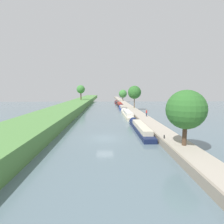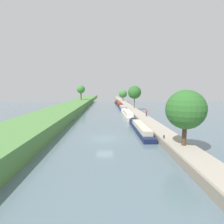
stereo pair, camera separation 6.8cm
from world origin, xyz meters
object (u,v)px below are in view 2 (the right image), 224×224
object	(u,v)px
mooring_bollard_far	(120,101)
narrowboat_blue	(123,108)
person_walking	(146,113)
narrowboat_maroon	(117,102)
narrowboat_black	(119,104)
narrowboat_cream	(127,114)
narrowboat_navy	(140,128)
mooring_bollard_near	(164,137)

from	to	relation	value
mooring_bollard_far	narrowboat_blue	bearing A→B (deg)	-92.90
person_walking	narrowboat_blue	bearing A→B (deg)	99.67
narrowboat_maroon	mooring_bollard_far	xyz separation A→B (m)	(1.98, 4.34, 0.69)
narrowboat_black	narrowboat_cream	bearing A→B (deg)	-90.39
narrowboat_navy	mooring_bollard_near	world-z (taller)	narrowboat_navy
narrowboat_cream	mooring_bollard_far	size ratio (longest dim) A/B	37.93
narrowboat_maroon	person_walking	distance (m)	52.02
narrowboat_navy	narrowboat_cream	size ratio (longest dim) A/B	0.91
narrowboat_navy	mooring_bollard_near	xyz separation A→B (m)	(1.69, -8.03, 0.54)
narrowboat_navy	narrowboat_blue	xyz separation A→B (m)	(-0.04, 33.04, 0.03)
mooring_bollard_near	mooring_bollard_far	world-z (taller)	same
person_walking	mooring_bollard_far	bearing A→B (deg)	92.06
person_walking	narrowboat_cream	bearing A→B (deg)	120.77
narrowboat_navy	narrowboat_cream	world-z (taller)	narrowboat_cream
narrowboat_blue	narrowboat_maroon	distance (m)	29.84
narrowboat_cream	mooring_bollard_near	xyz separation A→B (m)	(1.90, -25.65, 0.46)
narrowboat_black	person_walking	size ratio (longest dim) A/B	9.94
person_walking	mooring_bollard_far	size ratio (longest dim) A/B	3.69
narrowboat_navy	narrowboat_black	bearing A→B (deg)	90.00
narrowboat_navy	narrowboat_maroon	world-z (taller)	narrowboat_navy
narrowboat_cream	narrowboat_maroon	distance (m)	45.26
narrowboat_cream	narrowboat_blue	bearing A→B (deg)	89.35
narrowboat_cream	narrowboat_black	xyz separation A→B (m)	(0.21, 30.81, -0.03)
mooring_bollard_far	narrowboat_navy	bearing A→B (deg)	-91.44
narrowboat_maroon	person_walking	xyz separation A→B (m)	(4.00, -51.85, 1.33)
narrowboat_navy	narrowboat_blue	world-z (taller)	narrowboat_blue
narrowboat_navy	narrowboat_cream	bearing A→B (deg)	90.69
narrowboat_black	mooring_bollard_near	size ratio (longest dim) A/B	36.66
narrowboat_black	mooring_bollard_near	xyz separation A→B (m)	(1.69, -56.45, 0.49)
narrowboat_black	person_walking	bearing A→B (deg)	-84.33
narrowboat_blue	mooring_bollard_far	xyz separation A→B (m)	(1.73, 34.18, 0.51)
person_walking	mooring_bollard_near	distance (m)	19.17
narrowboat_navy	mooring_bollard_far	size ratio (longest dim) A/B	34.54
narrowboat_maroon	mooring_bollard_near	world-z (taller)	mooring_bollard_near
narrowboat_navy	person_walking	xyz separation A→B (m)	(3.71, 11.03, 1.19)
narrowboat_cream	narrowboat_blue	size ratio (longest dim) A/B	1.51
narrowboat_cream	narrowboat_black	size ratio (longest dim) A/B	1.03
narrowboat_navy	narrowboat_cream	distance (m)	17.62
narrowboat_maroon	mooring_bollard_near	xyz separation A→B (m)	(1.98, -70.91, 0.69)
mooring_bollard_near	narrowboat_maroon	bearing A→B (deg)	91.60
mooring_bollard_near	narrowboat_navy	bearing A→B (deg)	101.89
person_walking	narrowboat_black	bearing A→B (deg)	95.67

